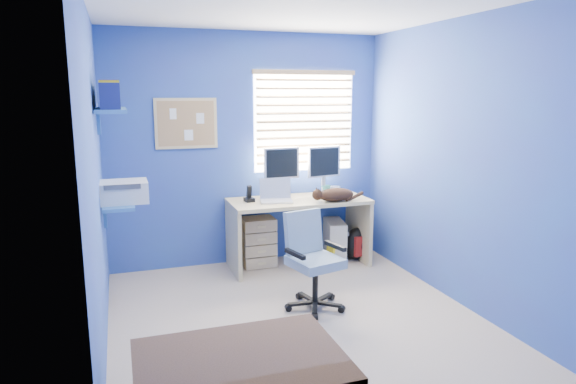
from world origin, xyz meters
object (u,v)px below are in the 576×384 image
object	(u,v)px
tower_pc	(335,240)
office_chair	(312,272)
laptop	(276,191)
desk	(298,233)
cat	(336,195)

from	to	relation	value
tower_pc	office_chair	world-z (taller)	office_chair
office_chair	laptop	bearing A→B (deg)	90.58
desk	tower_pc	size ratio (longest dim) A/B	3.29
cat	tower_pc	size ratio (longest dim) A/B	0.87
laptop	tower_pc	xyz separation A→B (m)	(0.72, 0.10, -0.62)
tower_pc	office_chair	size ratio (longest dim) A/B	0.53
laptop	tower_pc	bearing A→B (deg)	19.16
laptop	cat	distance (m)	0.63
office_chair	cat	bearing A→B (deg)	55.50
desk	laptop	distance (m)	0.55
laptop	tower_pc	size ratio (longest dim) A/B	0.73
cat	office_chair	size ratio (longest dim) A/B	0.47
cat	tower_pc	distance (m)	0.66
laptop	office_chair	distance (m)	1.17
desk	cat	size ratio (longest dim) A/B	3.76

